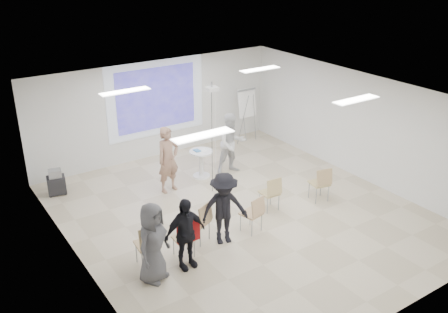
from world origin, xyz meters
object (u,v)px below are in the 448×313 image
chair_right_far (321,182)px  chair_center (254,212)px  laptop (197,220)px  chair_right_inner (271,191)px  flipchart_easel (247,104)px  audience_mid (224,204)px  audience_outer (152,238)px  chair_far_left (148,242)px  av_cart (56,183)px  chair_left_inner (201,219)px  pedestal_table (201,162)px  chair_left_mid (185,237)px  audience_left (185,229)px  player_left (168,155)px  player_right (232,140)px

chair_right_far → chair_center: bearing=-162.0°
laptop → chair_right_inner: bearing=159.3°
chair_right_inner → flipchart_easel: (2.26, 4.12, 0.81)m
audience_mid → audience_outer: audience_mid is taller
chair_far_left → chair_right_far: bearing=7.3°
chair_far_left → laptop: 1.38m
av_cart → chair_far_left: bearing=-70.0°
chair_left_inner → pedestal_table: bearing=33.9°
flipchart_easel → chair_left_mid: bearing=-136.9°
audience_left → audience_mid: audience_mid is taller
chair_center → chair_right_far: 2.35m
chair_center → chair_left_mid: bearing=167.2°
audience_mid → av_cart: size_ratio=2.74×
audience_outer → av_cart: (-0.51, 4.75, -0.62)m
laptop → av_cart: (-1.95, 4.03, -0.20)m
chair_center → chair_right_inner: (0.97, 0.58, -0.00)m
chair_left_inner → flipchart_easel: bearing=19.9°
audience_left → chair_left_mid: bearing=60.5°
chair_left_inner → chair_right_far: 3.56m
laptop → av_cart: bearing=-88.8°
av_cart → audience_mid: bearing=-49.3°
chair_center → audience_mid: 0.90m
audience_mid → av_cart: 5.06m
chair_right_far → flipchart_easel: size_ratio=0.52×
chair_right_far → audience_left: audience_left is taller
chair_left_mid → pedestal_table: bearing=55.7°
chair_left_inner → av_cart: bearing=91.1°
chair_center → chair_far_left: bearing=164.2°
chair_left_mid → audience_outer: 1.02m
chair_far_left → flipchart_easel: 7.45m
chair_right_far → pedestal_table: bearing=133.1°
pedestal_table → audience_outer: size_ratio=0.44×
chair_left_inner → av_cart: (-1.98, 4.12, -0.25)m
chair_center → av_cart: bearing=112.5°
audience_left → player_left: bearing=65.7°
pedestal_table → laptop: (-1.80, -2.78, 0.06)m
player_left → flipchart_easel: size_ratio=1.13×
laptop → audience_left: size_ratio=0.20×
chair_left_mid → chair_left_inner: 0.69m
chair_far_left → chair_right_far: (4.93, 0.13, -0.03)m
audience_mid → pedestal_table: bearing=83.5°
player_right → chair_left_mid: (-3.26, -3.02, -0.48)m
chair_far_left → av_cart: size_ratio=1.43×
av_cart → laptop: bearing=-52.2°
chair_right_far → audience_outer: size_ratio=0.51×
chair_center → pedestal_table: bearing=67.2°
player_right → chair_right_inner: 2.51m
player_left → audience_left: bearing=-122.3°
chair_center → audience_mid: (-0.79, 0.05, 0.41)m
player_left → audience_left: 3.53m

